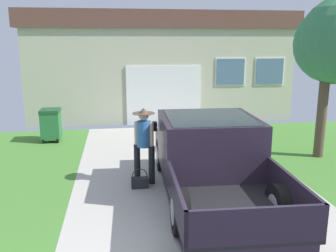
{
  "coord_description": "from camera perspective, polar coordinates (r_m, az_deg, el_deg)",
  "views": [
    {
      "loc": [
        -1.59,
        -4.52,
        3.18
      ],
      "look_at": [
        -0.5,
        3.17,
        1.39
      ],
      "focal_mm": 39.6,
      "sensor_mm": 36.0,
      "label": 1
    }
  ],
  "objects": [
    {
      "name": "house_with_garage",
      "position": [
        16.97,
        -1.82,
        9.59
      ],
      "size": [
        10.85,
        5.83,
        4.3
      ],
      "color": "#B7B69A",
      "rests_on": "ground"
    },
    {
      "name": "handbag",
      "position": [
        8.31,
        -4.36,
        -8.57
      ],
      "size": [
        0.38,
        0.21,
        0.44
      ],
      "color": "#232328",
      "rests_on": "ground"
    },
    {
      "name": "person_with_hat",
      "position": [
        8.31,
        -3.71,
        -2.1
      ],
      "size": [
        0.5,
        0.5,
        1.74
      ],
      "rotation": [
        0.0,
        0.0,
        -0.51
      ],
      "color": "black",
      "rests_on": "ground"
    },
    {
      "name": "pickup_truck",
      "position": [
        7.89,
        6.45,
        -5.17
      ],
      "size": [
        2.18,
        5.08,
        1.62
      ],
      "rotation": [
        0.0,
        0.0,
        -0.03
      ],
      "color": "#241C2A",
      "rests_on": "ground"
    },
    {
      "name": "wheeled_trash_bin",
      "position": [
        12.49,
        -17.57,
        0.32
      ],
      "size": [
        0.6,
        0.72,
        1.05
      ],
      "color": "#286B38",
      "rests_on": "ground"
    }
  ]
}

